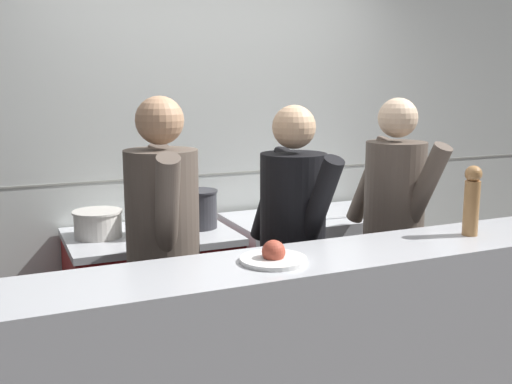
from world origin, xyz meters
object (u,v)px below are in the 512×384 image
object	(u,v)px
sauce_pot	(147,220)
chef_line	(393,229)
stock_pot	(98,223)
braising_pot	(198,208)
chefs_knife	(313,219)
mixing_bowl_steel	(301,209)
oven_range	(152,304)
pepper_mill	(472,199)
chef_sous	(293,249)
chef_head_cook	(164,255)
plated_dish_main	(274,257)

from	to	relation	value
sauce_pot	chef_line	distance (m)	1.42
stock_pot	braising_pot	world-z (taller)	braising_pot
sauce_pot	chefs_knife	bearing A→B (deg)	-3.32
chef_line	mixing_bowl_steel	bearing A→B (deg)	98.21
oven_range	stock_pot	size ratio (longest dim) A/B	3.40
chefs_knife	chef_line	world-z (taller)	chef_line
oven_range	sauce_pot	xyz separation A→B (m)	(-0.03, -0.06, 0.54)
oven_range	chefs_knife	xyz separation A→B (m)	(1.04, -0.12, 0.45)
pepper_mill	chef_sous	bearing A→B (deg)	141.45
pepper_mill	braising_pot	bearing A→B (deg)	124.95
oven_range	chef_head_cook	xyz separation A→B (m)	(-0.11, -0.70, 0.51)
mixing_bowl_steel	chefs_knife	xyz separation A→B (m)	(0.02, -0.13, -0.04)
mixing_bowl_steel	chef_sous	world-z (taller)	chef_sous
chefs_knife	plated_dish_main	bearing A→B (deg)	-125.73
braising_pot	chef_sous	xyz separation A→B (m)	(0.25, -0.78, -0.08)
stock_pot	chef_head_cook	distance (m)	0.77
sauce_pot	plated_dish_main	size ratio (longest dim) A/B	0.87
oven_range	sauce_pot	distance (m)	0.54
stock_pot	pepper_mill	distance (m)	2.04
mixing_bowl_steel	chef_line	size ratio (longest dim) A/B	0.15
chefs_knife	chef_line	distance (m)	0.59
braising_pot	chef_head_cook	bearing A→B (deg)	-119.96
plated_dish_main	chef_line	size ratio (longest dim) A/B	0.16
chef_sous	stock_pot	bearing A→B (deg)	127.51
mixing_bowl_steel	chef_sous	xyz separation A→B (m)	(-0.46, -0.78, -0.02)
chef_sous	braising_pot	bearing A→B (deg)	98.48
oven_range	chef_head_cook	distance (m)	0.87
oven_range	mixing_bowl_steel	xyz separation A→B (m)	(1.02, 0.01, 0.50)
stock_pot	mixing_bowl_steel	distance (m)	1.31
sauce_pot	plated_dish_main	world-z (taller)	plated_dish_main
braising_pot	chef_line	world-z (taller)	chef_line
pepper_mill	chef_sous	xyz separation A→B (m)	(-0.67, 0.53, -0.30)
chefs_knife	chef_head_cook	size ratio (longest dim) A/B	0.23
pepper_mill	chef_sous	world-z (taller)	chef_sous
sauce_pot	pepper_mill	bearing A→B (deg)	-44.61
chef_sous	chef_head_cook	bearing A→B (deg)	165.88
sauce_pot	braising_pot	distance (m)	0.35
mixing_bowl_steel	chef_head_cook	world-z (taller)	chef_head_cook
sauce_pot	chef_head_cook	xyz separation A→B (m)	(-0.08, -0.65, -0.03)
stock_pot	chef_line	size ratio (longest dim) A/B	0.17
oven_range	braising_pot	world-z (taller)	braising_pot
oven_range	chef_sous	xyz separation A→B (m)	(0.56, -0.76, 0.48)
stock_pot	chef_head_cook	bearing A→B (deg)	-75.99
pepper_mill	chef_head_cook	xyz separation A→B (m)	(-1.33, 0.59, -0.27)
chef_head_cook	pepper_mill	bearing A→B (deg)	-14.69
chef_line	pepper_mill	bearing A→B (deg)	-103.80
oven_range	chef_head_cook	bearing A→B (deg)	-98.70
oven_range	braising_pot	xyz separation A→B (m)	(0.31, 0.02, 0.56)
mixing_bowl_steel	chef_head_cook	bearing A→B (deg)	-147.43
chef_line	chef_head_cook	bearing A→B (deg)	170.44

